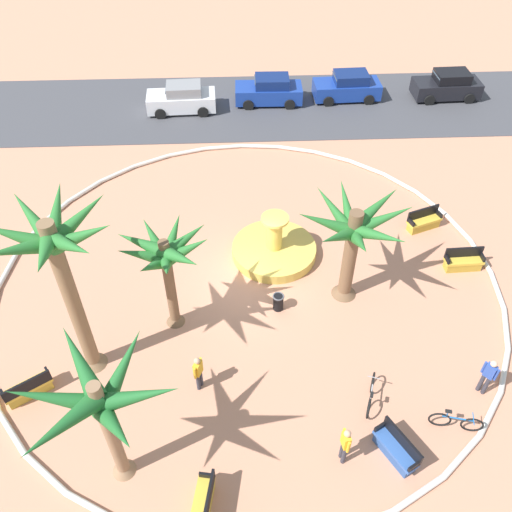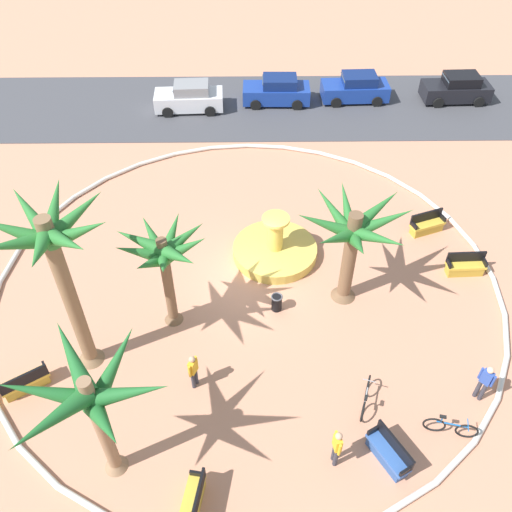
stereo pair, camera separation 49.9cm
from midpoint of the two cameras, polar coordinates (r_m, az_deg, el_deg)
ground_plane at (r=22.18m, az=-1.50°, el=-2.76°), size 80.00×80.00×0.00m
plaza_curb at (r=22.11m, az=-1.51°, el=-2.58°), size 20.42×20.42×0.20m
street_asphalt at (r=33.91m, az=-2.13°, el=15.49°), size 48.00×8.00×0.03m
fountain at (r=23.13m, az=1.30°, el=0.72°), size 3.61×3.61×2.06m
palm_tree_near_fountain at (r=14.97m, az=-17.20°, el=-14.80°), size 4.47×4.11×4.91m
palm_tree_by_curb at (r=16.79m, az=-20.94°, el=-0.35°), size 3.90×4.01×6.83m
palm_tree_mid_plaza at (r=19.73m, az=9.58°, el=2.41°), size 4.37×4.24×4.45m
palm_tree_far_side at (r=18.56m, az=-10.26°, el=-0.16°), size 3.35×3.30×4.39m
bench_east at (r=17.02m, az=-6.54°, el=-24.70°), size 0.77×1.66×1.00m
bench_west at (r=18.06m, az=13.75°, el=-19.24°), size 1.22×1.64×1.00m
bench_north at (r=25.47m, az=16.75°, el=3.45°), size 1.67×1.03×1.00m
bench_southeast at (r=24.01m, az=20.47°, el=-0.62°), size 1.62×0.57×1.00m
bench_southwest at (r=20.25m, az=-23.55°, el=-12.77°), size 1.61×1.29×1.00m
trash_bin at (r=20.94m, az=1.68°, el=-4.86°), size 0.46×0.46×0.73m
bicycle_red_frame at (r=18.83m, az=11.27°, el=-14.17°), size 0.66×1.65×0.94m
bicycle_by_lamppost at (r=19.00m, az=19.61°, el=-16.18°), size 1.69×0.55×0.94m
person_cyclist_helmet at (r=17.17m, az=8.51°, el=-19.07°), size 0.25×0.52×1.69m
person_cyclist_photo at (r=19.67m, az=22.63°, el=-11.55°), size 0.39×0.41×1.70m
person_pedestrian_stroll at (r=18.50m, az=-6.89°, el=-12.02°), size 0.32×0.49×1.60m
parked_car_leftmost at (r=33.44m, az=-8.28°, el=16.11°), size 4.07×2.05×1.67m
parked_car_second at (r=34.00m, az=0.96°, el=17.04°), size 4.03×1.97×1.67m
parked_car_third at (r=34.85m, az=9.20°, el=17.21°), size 4.06×2.04×1.67m
parked_car_rightmost at (r=36.42m, az=19.15°, el=16.62°), size 4.05×2.02×1.67m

